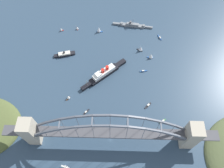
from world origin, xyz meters
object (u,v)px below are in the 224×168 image
small_boat_7 (143,71)px  small_boat_10 (163,121)px  small_boat_4 (61,29)px  ocean_liner (104,73)px  seaplane_taxiing_near_bridge (65,168)px  small_boat_2 (148,105)px  naval_cruiser (132,25)px  small_boat_6 (151,56)px  harbor_arch_bridge (110,133)px  small_boat_9 (160,37)px  small_boat_8 (86,112)px  small_boat_5 (99,29)px  small_boat_0 (68,97)px  harbor_ferry_steamer (65,54)px  small_boat_1 (77,28)px  small_boat_3 (141,48)px

small_boat_7 → small_boat_10: 83.65m
small_boat_4 → ocean_liner: bearing=-49.0°
seaplane_taxiing_near_bridge → small_boat_10: (123.32, 63.12, -1.12)m
seaplane_taxiing_near_bridge → small_boat_2: 135.53m
naval_cruiser → small_boat_6: bearing=-67.8°
harbor_arch_bridge → small_boat_9: size_ratio=21.81×
seaplane_taxiing_near_bridge → small_boat_7: bearing=54.9°
small_boat_7 → small_boat_8: 107.89m
small_boat_4 → small_boat_10: size_ratio=0.74×
small_boat_2 → small_boat_5: 158.56m
small_boat_4 → small_boat_5: bearing=-0.5°
small_boat_10 → small_boat_0: bearing=166.7°
naval_cruiser → small_boat_9: bearing=-29.7°
harbor_ferry_steamer → small_boat_2: size_ratio=3.30×
small_boat_9 → small_boat_7: bearing=-114.0°
small_boat_6 → small_boat_1: bearing=154.5°
small_boat_5 → small_boat_10: bearing=-59.4°
ocean_liner → small_boat_10: size_ratio=6.63×
small_boat_7 → ocean_liner: bearing=-171.4°
small_boat_3 → small_boat_2: bearing=-86.0°
small_boat_4 → small_boat_6: 160.89m
small_boat_4 → small_boat_1: bearing=9.4°
seaplane_taxiing_near_bridge → small_boat_5: bearing=82.9°
ocean_liner → small_boat_10: bearing=-41.0°
naval_cruiser → small_boat_2: size_ratio=6.74×
small_boat_5 → small_boat_8: bearing=-93.4°
small_boat_3 → small_boat_8: 136.35m
small_boat_7 → small_boat_9: (30.90, 69.24, 0.06)m
harbor_ferry_steamer → small_boat_9: 161.40m
harbor_ferry_steamer → small_boat_5: bearing=45.1°
harbor_arch_bridge → small_boat_2: harbor_arch_bridge is taller
naval_cruiser → harbor_ferry_steamer: bearing=-148.5°
harbor_ferry_steamer → small_boat_2: bearing=-33.7°
small_boat_6 → small_boat_2: bearing=-96.1°
harbor_ferry_steamer → small_boat_5: small_boat_5 is taller
harbor_ferry_steamer → small_boat_8: 107.23m
small_boat_2 → small_boat_7: small_boat_7 is taller
small_boat_1 → small_boat_0: bearing=-89.3°
small_boat_1 → harbor_ferry_steamer: bearing=-103.8°
seaplane_taxiing_near_bridge → small_boat_1: 229.60m
small_boat_3 → small_boat_8: size_ratio=1.30×
small_boat_6 → ocean_liner: bearing=-153.9°
small_boat_8 → small_boat_10: (104.44, -10.64, 0.09)m
harbor_ferry_steamer → small_boat_10: harbor_ferry_steamer is taller
seaplane_taxiing_near_bridge → small_boat_4: 227.96m
harbor_arch_bridge → seaplane_taxiing_near_bridge: (-53.44, -35.77, -26.58)m
naval_cruiser → small_boat_2: 154.69m
small_boat_3 → small_boat_4: 141.35m
small_boat_1 → small_boat_8: size_ratio=0.76×
small_boat_10 → small_boat_1: bearing=128.7°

